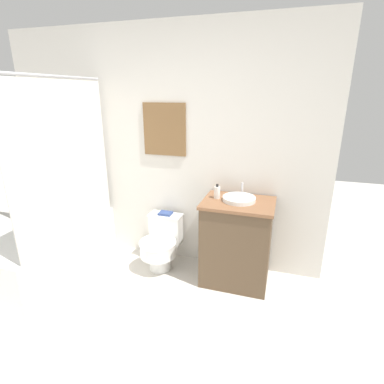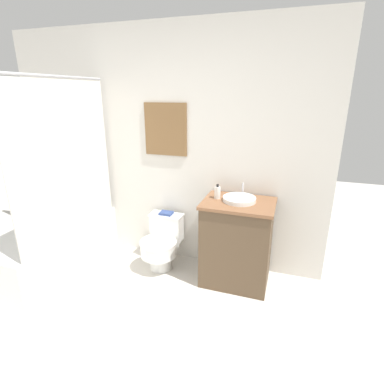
% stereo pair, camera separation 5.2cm
% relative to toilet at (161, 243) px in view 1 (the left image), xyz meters
% --- Properties ---
extents(wall_back, '(3.54, 0.07, 2.50)m').
position_rel_toilet_xyz_m(wall_back, '(-0.11, 0.29, 0.97)').
color(wall_back, silver).
rests_on(wall_back, ground_plane).
extents(shower_area, '(0.65, 1.41, 1.98)m').
position_rel_toilet_xyz_m(shower_area, '(-1.05, -0.44, 0.02)').
color(shower_area, white).
rests_on(shower_area, ground_plane).
extents(toilet, '(0.39, 0.51, 0.57)m').
position_rel_toilet_xyz_m(toilet, '(0.00, 0.00, 0.00)').
color(toilet, white).
rests_on(toilet, ground_plane).
extents(vanity, '(0.68, 0.52, 0.86)m').
position_rel_toilet_xyz_m(vanity, '(0.81, -0.00, 0.15)').
color(vanity, brown).
rests_on(vanity, ground_plane).
extents(sink, '(0.31, 0.35, 0.13)m').
position_rel_toilet_xyz_m(sink, '(0.81, 0.02, 0.60)').
color(sink, white).
rests_on(sink, vanity).
extents(soap_bottle, '(0.06, 0.06, 0.14)m').
position_rel_toilet_xyz_m(soap_bottle, '(0.60, 0.03, 0.64)').
color(soap_bottle, silver).
rests_on(soap_bottle, vanity).
extents(book_on_tank, '(0.14, 0.11, 0.02)m').
position_rel_toilet_xyz_m(book_on_tank, '(0.00, 0.14, 0.30)').
color(book_on_tank, '#33477F').
rests_on(book_on_tank, toilet).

